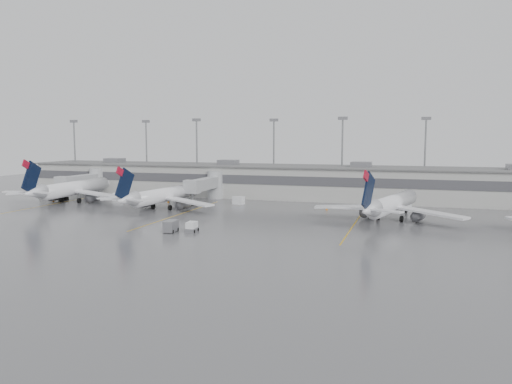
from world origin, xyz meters
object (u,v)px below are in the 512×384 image
(jet_far_left, at_px, (71,188))
(jet_mid_left, at_px, (163,195))
(baggage_tug, at_px, (192,228))
(jet_mid_right, at_px, (391,204))

(jet_far_left, height_order, jet_mid_left, jet_far_left)
(jet_mid_left, distance_m, baggage_tug, 27.47)
(jet_far_left, height_order, jet_mid_right, jet_far_left)
(jet_mid_left, bearing_deg, baggage_tug, -45.92)
(jet_mid_right, xyz_separation_m, baggage_tug, (-30.71, -21.33, -2.56))
(jet_mid_left, relative_size, jet_mid_right, 0.99)
(baggage_tug, bearing_deg, jet_mid_right, 30.56)
(jet_mid_left, height_order, jet_mid_right, jet_mid_right)
(jet_far_left, bearing_deg, jet_mid_left, -11.03)
(baggage_tug, bearing_deg, jet_far_left, 145.34)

